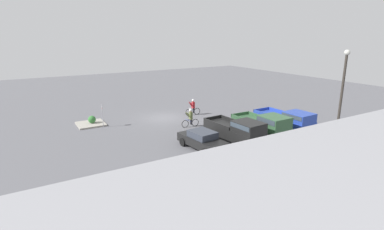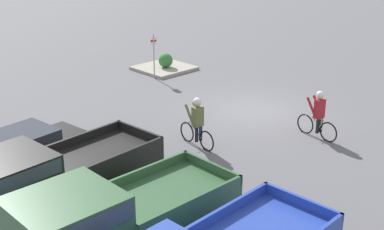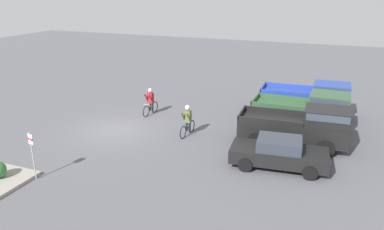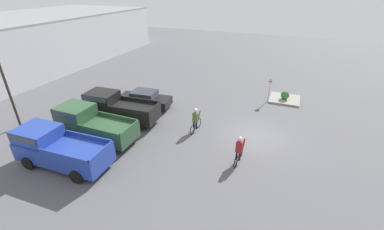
# 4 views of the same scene
# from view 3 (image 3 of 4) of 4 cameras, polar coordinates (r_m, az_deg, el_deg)

# --- Properties ---
(ground_plane) EXTENTS (80.00, 80.00, 0.00)m
(ground_plane) POSITION_cam_3_polar(r_m,az_deg,el_deg) (22.07, -11.51, -2.27)
(ground_plane) COLOR #56565B
(pickup_truck_0) EXTENTS (2.40, 5.48, 2.12)m
(pickup_truck_0) POSITION_cam_3_polar(r_m,az_deg,el_deg) (25.21, 17.59, 2.54)
(pickup_truck_0) COLOR #233D9E
(pickup_truck_0) RESTS_ON ground_plane
(pickup_truck_1) EXTENTS (2.29, 5.33, 2.21)m
(pickup_truck_1) POSITION_cam_3_polar(r_m,az_deg,el_deg) (22.49, 17.27, 0.76)
(pickup_truck_1) COLOR #2D5133
(pickup_truck_1) RESTS_ON ground_plane
(pickup_truck_2) EXTENTS (2.41, 5.52, 2.16)m
(pickup_truck_2) POSITION_cam_3_polar(r_m,az_deg,el_deg) (19.89, 16.33, -1.58)
(pickup_truck_2) COLOR black
(pickup_truck_2) RESTS_ON ground_plane
(sedan_0) EXTENTS (2.23, 4.48, 1.41)m
(sedan_0) POSITION_cam_3_polar(r_m,az_deg,el_deg) (17.49, 13.08, -5.64)
(sedan_0) COLOR black
(sedan_0) RESTS_ON ground_plane
(cyclist_0) EXTENTS (1.77, 0.48, 1.77)m
(cyclist_0) POSITION_cam_3_polar(r_m,az_deg,el_deg) (20.63, -0.69, -0.72)
(cyclist_0) COLOR black
(cyclist_0) RESTS_ON ground_plane
(cyclist_1) EXTENTS (1.76, 0.48, 1.76)m
(cyclist_1) POSITION_cam_3_polar(r_m,az_deg,el_deg) (24.20, -6.36, 2.11)
(cyclist_1) COLOR black
(cyclist_1) RESTS_ON ground_plane
(fire_lane_sign) EXTENTS (0.09, 0.30, 2.18)m
(fire_lane_sign) POSITION_cam_3_polar(r_m,az_deg,el_deg) (17.14, -23.18, -5.06)
(fire_lane_sign) COLOR #9E9EA3
(fire_lane_sign) RESTS_ON ground_plane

